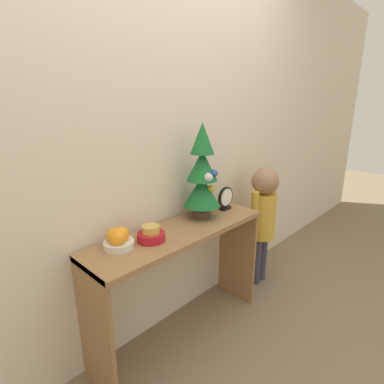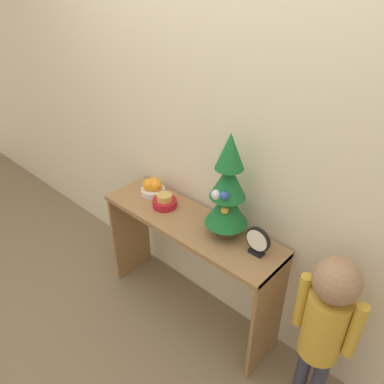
% 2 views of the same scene
% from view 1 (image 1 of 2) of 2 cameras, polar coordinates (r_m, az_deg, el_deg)
% --- Properties ---
extents(ground_plane, '(12.00, 12.00, 0.00)m').
position_cam_1_polar(ground_plane, '(2.02, 1.85, -27.53)').
color(ground_plane, '#7A664C').
extents(back_wall, '(7.00, 0.05, 2.50)m').
position_cam_1_polar(back_wall, '(1.74, -7.33, 11.21)').
color(back_wall, beige).
rests_on(back_wall, ground_plane).
extents(console_table, '(1.15, 0.34, 0.72)m').
position_cam_1_polar(console_table, '(1.79, -2.08, -11.95)').
color(console_table, olive).
rests_on(console_table, ground_plane).
extents(mini_tree, '(0.23, 0.23, 0.59)m').
position_cam_1_polar(mini_tree, '(1.81, 1.95, 3.41)').
color(mini_tree, '#4C3828').
rests_on(mini_tree, console_table).
extents(fruit_bowl, '(0.15, 0.15, 0.10)m').
position_cam_1_polar(fruit_bowl, '(1.54, -13.90, -8.67)').
color(fruit_bowl, silver).
rests_on(fruit_bowl, console_table).
extents(singing_bowl, '(0.15, 0.15, 0.08)m').
position_cam_1_polar(singing_bowl, '(1.58, -7.80, -8.05)').
color(singing_bowl, '#AD1923').
rests_on(singing_bowl, console_table).
extents(desk_clock, '(0.14, 0.04, 0.16)m').
position_cam_1_polar(desk_clock, '(2.01, 6.43, -1.25)').
color(desk_clock, black).
rests_on(desk_clock, console_table).
extents(child_figure, '(0.30, 0.21, 0.95)m').
position_cam_1_polar(child_figure, '(2.38, 13.38, -3.44)').
color(child_figure, '#38384C').
rests_on(child_figure, ground_plane).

